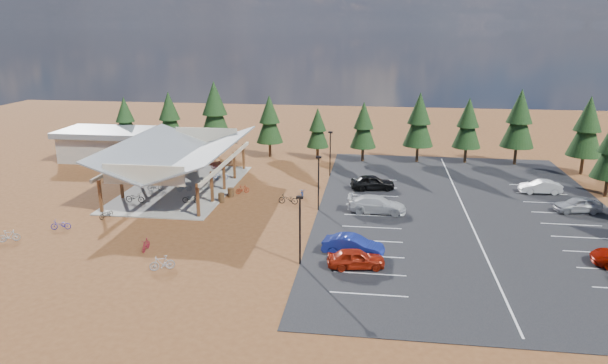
{
  "coord_description": "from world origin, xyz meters",
  "views": [
    {
      "loc": [
        10.11,
        -45.38,
        16.51
      ],
      "look_at": [
        3.38,
        4.04,
        2.06
      ],
      "focal_mm": 32.0,
      "sensor_mm": 36.0,
      "label": 1
    }
  ],
  "objects_px": {
    "bike_10": "(61,225)",
    "car_9": "(540,187)",
    "lamp_post_1": "(319,179)",
    "car_3": "(377,204)",
    "bike_2": "(167,177)",
    "bike_9": "(9,236)",
    "bike_1": "(156,186)",
    "trash_bin_0": "(221,198)",
    "car_4": "(373,182)",
    "trash_bin_1": "(231,192)",
    "bike_15": "(243,189)",
    "car_0": "(356,258)",
    "bike_14": "(302,193)",
    "bike_pavilion": "(180,153)",
    "bike_7": "(217,165)",
    "bike_13": "(162,263)",
    "car_1": "(353,246)",
    "bike_5": "(184,187)",
    "car_8": "(578,205)",
    "bike_16": "(288,199)",
    "lamp_post_0": "(300,225)",
    "bike_3": "(188,166)",
    "bike_4": "(191,199)",
    "bike_11": "(146,245)",
    "bike_0": "(135,198)",
    "bike_6": "(220,175)",
    "outbuilding": "(106,144)",
    "bike_8": "(106,214)",
    "lamp_post_2": "(330,150)"
  },
  "relations": [
    {
      "from": "car_8",
      "to": "bike_5",
      "type": "bearing_deg",
      "value": -100.08
    },
    {
      "from": "trash_bin_1",
      "to": "bike_14",
      "type": "distance_m",
      "value": 7.19
    },
    {
      "from": "bike_5",
      "to": "bike_9",
      "type": "relative_size",
      "value": 0.93
    },
    {
      "from": "bike_13",
      "to": "bike_9",
      "type": "bearing_deg",
      "value": -129.52
    },
    {
      "from": "lamp_post_0",
      "to": "car_4",
      "type": "height_order",
      "value": "lamp_post_0"
    },
    {
      "from": "trash_bin_0",
      "to": "car_4",
      "type": "relative_size",
      "value": 0.2
    },
    {
      "from": "lamp_post_0",
      "to": "car_0",
      "type": "distance_m",
      "value": 4.59
    },
    {
      "from": "bike_2",
      "to": "bike_9",
      "type": "bearing_deg",
      "value": 177.13
    },
    {
      "from": "bike_0",
      "to": "car_1",
      "type": "distance_m",
      "value": 23.38
    },
    {
      "from": "bike_9",
      "to": "bike_14",
      "type": "height_order",
      "value": "bike_9"
    },
    {
      "from": "bike_15",
      "to": "car_8",
      "type": "distance_m",
      "value": 31.87
    },
    {
      "from": "trash_bin_1",
      "to": "bike_15",
      "type": "relative_size",
      "value": 0.6
    },
    {
      "from": "outbuilding",
      "to": "bike_16",
      "type": "relative_size",
      "value": 5.75
    },
    {
      "from": "bike_3",
      "to": "bike_4",
      "type": "xyz_separation_m",
      "value": [
        4.36,
        -11.47,
        -0.11
      ]
    },
    {
      "from": "outbuilding",
      "to": "car_0",
      "type": "bearing_deg",
      "value": -40.41
    },
    {
      "from": "bike_10",
      "to": "car_1",
      "type": "relative_size",
      "value": 0.36
    },
    {
      "from": "bike_5",
      "to": "bike_7",
      "type": "xyz_separation_m",
      "value": [
        0.83,
        9.06,
        0.11
      ]
    },
    {
      "from": "bike_4",
      "to": "bike_7",
      "type": "relative_size",
      "value": 0.91
    },
    {
      "from": "bike_pavilion",
      "to": "bike_14",
      "type": "height_order",
      "value": "bike_pavilion"
    },
    {
      "from": "bike_pavilion",
      "to": "car_4",
      "type": "distance_m",
      "value": 20.23
    },
    {
      "from": "bike_10",
      "to": "car_9",
      "type": "relative_size",
      "value": 0.4
    },
    {
      "from": "bike_5",
      "to": "bike_11",
      "type": "bearing_deg",
      "value": 169.74
    },
    {
      "from": "lamp_post_1",
      "to": "car_3",
      "type": "relative_size",
      "value": 0.97
    },
    {
      "from": "bike_5",
      "to": "bike_7",
      "type": "bearing_deg",
      "value": -24.2
    },
    {
      "from": "bike_2",
      "to": "bike_9",
      "type": "height_order",
      "value": "bike_2"
    },
    {
      "from": "bike_16",
      "to": "car_9",
      "type": "relative_size",
      "value": 0.47
    },
    {
      "from": "lamp_post_2",
      "to": "car_3",
      "type": "distance_m",
      "value": 13.41
    },
    {
      "from": "bike_1",
      "to": "bike_6",
      "type": "height_order",
      "value": "bike_1"
    },
    {
      "from": "bike_4",
      "to": "car_8",
      "type": "bearing_deg",
      "value": -87.72
    },
    {
      "from": "trash_bin_0",
      "to": "bike_10",
      "type": "bearing_deg",
      "value": -141.7
    },
    {
      "from": "car_0",
      "to": "outbuilding",
      "type": "bearing_deg",
      "value": 39.67
    },
    {
      "from": "bike_16",
      "to": "car_4",
      "type": "relative_size",
      "value": 0.42
    },
    {
      "from": "bike_0",
      "to": "car_4",
      "type": "distance_m",
      "value": 23.84
    },
    {
      "from": "trash_bin_1",
      "to": "bike_0",
      "type": "bearing_deg",
      "value": -158.52
    },
    {
      "from": "bike_10",
      "to": "car_0",
      "type": "height_order",
      "value": "car_0"
    },
    {
      "from": "car_1",
      "to": "bike_15",
      "type": "bearing_deg",
      "value": 49.99
    },
    {
      "from": "bike_3",
      "to": "bike_11",
      "type": "distance_m",
      "value": 23.17
    },
    {
      "from": "trash_bin_1",
      "to": "bike_1",
      "type": "bearing_deg",
      "value": 176.12
    },
    {
      "from": "bike_16",
      "to": "car_4",
      "type": "xyz_separation_m",
      "value": [
        7.94,
        5.8,
        0.31
      ]
    },
    {
      "from": "trash_bin_1",
      "to": "bike_5",
      "type": "relative_size",
      "value": 0.61
    },
    {
      "from": "car_0",
      "to": "car_8",
      "type": "xyz_separation_m",
      "value": [
        19.59,
        14.61,
        0.02
      ]
    },
    {
      "from": "lamp_post_0",
      "to": "bike_8",
      "type": "bearing_deg",
      "value": 158.51
    },
    {
      "from": "bike_1",
      "to": "car_3",
      "type": "relative_size",
      "value": 0.32
    },
    {
      "from": "bike_6",
      "to": "bike_13",
      "type": "distance_m",
      "value": 22.96
    },
    {
      "from": "bike_2",
      "to": "bike_10",
      "type": "bearing_deg",
      "value": -177.33
    },
    {
      "from": "bike_pavilion",
      "to": "bike_7",
      "type": "height_order",
      "value": "bike_pavilion"
    },
    {
      "from": "bike_1",
      "to": "bike_11",
      "type": "relative_size",
      "value": 1.12
    },
    {
      "from": "car_0",
      "to": "bike_14",
      "type": "bearing_deg",
      "value": 11.03
    },
    {
      "from": "bike_13",
      "to": "car_0",
      "type": "relative_size",
      "value": 0.43
    },
    {
      "from": "car_1",
      "to": "trash_bin_1",
      "type": "bearing_deg",
      "value": 54.73
    }
  ]
}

